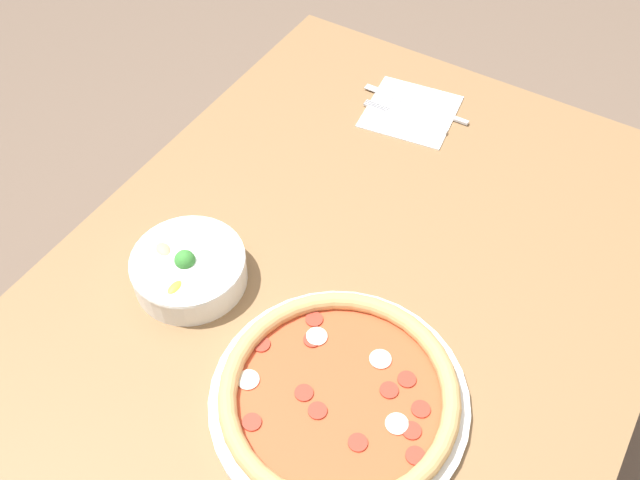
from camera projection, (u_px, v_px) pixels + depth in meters
ground_plane at (342, 465)px, 1.68m from camera, size 8.00×8.00×0.00m
dining_table at (350, 316)px, 1.20m from camera, size 1.18×0.90×0.73m
pizza at (339, 395)px, 0.97m from camera, size 0.36×0.36×0.04m
bowl at (189, 267)px, 1.10m from camera, size 0.18×0.18×0.07m
napkin at (411, 112)px, 1.38m from camera, size 0.19×0.19×0.00m
fork at (406, 117)px, 1.36m from camera, size 0.02×0.17×0.00m
knife at (420, 106)px, 1.38m from camera, size 0.02×0.22×0.01m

